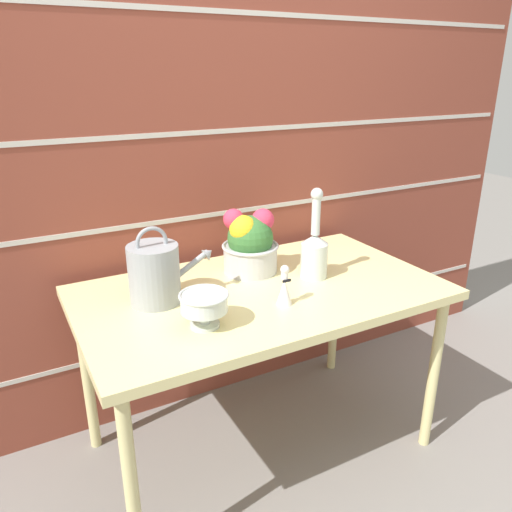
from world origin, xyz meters
TOP-DOWN VIEW (x-y plane):
  - ground_plane at (0.00, 0.00)m, footprint 12.00×12.00m
  - brick_wall at (0.00, 0.49)m, footprint 3.60×0.08m
  - patio_table at (0.00, 0.00)m, footprint 1.38×0.79m
  - watering_can at (-0.38, 0.08)m, footprint 0.33×0.18m
  - crystal_pedestal_bowl at (-0.31, -0.17)m, footprint 0.16×0.16m
  - flower_planter at (0.04, 0.17)m, footprint 0.23×0.23m
  - glass_decanter at (0.24, -0.00)m, footprint 0.11×0.11m
  - figurine_vase at (0.01, -0.16)m, footprint 0.06×0.06m

SIDE VIEW (x-z plane):
  - ground_plane at x=0.00m, z-range 0.00..0.00m
  - patio_table at x=0.00m, z-range 0.31..1.05m
  - figurine_vase at x=0.01m, z-range 0.73..0.88m
  - crystal_pedestal_bowl at x=-0.31m, z-range 0.76..0.88m
  - watering_can at x=-0.38m, z-range 0.71..0.99m
  - glass_decanter at x=0.24m, z-range 0.67..1.04m
  - flower_planter at x=0.04m, z-range 0.73..1.00m
  - brick_wall at x=0.00m, z-range 0.00..2.20m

